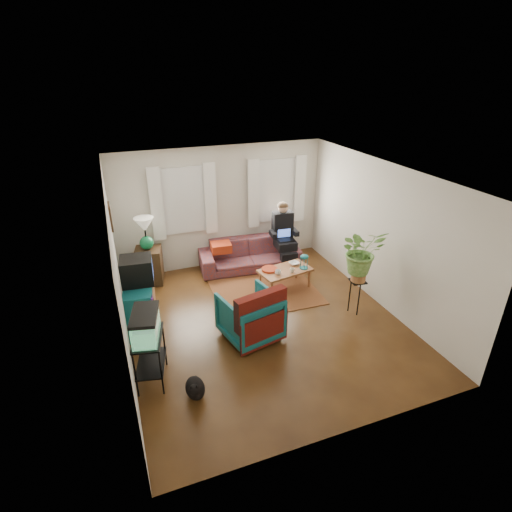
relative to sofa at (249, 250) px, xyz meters
name	(u,v)px	position (x,y,z in m)	size (l,w,h in m)	color
floor	(264,322)	(-0.47, -2.05, -0.42)	(4.50, 5.00, 0.01)	#4F2B14
ceiling	(266,175)	(-0.47, -2.05, 2.18)	(4.50, 5.00, 0.01)	white
wall_back	(221,208)	(-0.47, 0.45, 0.88)	(4.50, 0.01, 2.60)	silver
wall_front	(351,349)	(-0.47, -4.55, 0.88)	(4.50, 0.01, 2.60)	silver
wall_left	(118,279)	(-2.72, -2.05, 0.88)	(0.01, 5.00, 2.60)	silver
wall_right	(382,236)	(1.78, -2.05, 0.88)	(0.01, 5.00, 2.60)	silver
window_left	(183,201)	(-1.27, 0.43, 1.13)	(1.08, 0.04, 1.38)	white
window_right	(276,190)	(0.78, 0.43, 1.13)	(1.08, 0.04, 1.38)	white
curtains_left	(184,202)	(-1.27, 0.35, 1.13)	(1.36, 0.06, 1.50)	white
curtains_right	(277,191)	(0.78, 0.35, 1.13)	(1.36, 0.06, 1.50)	white
picture_frame	(111,216)	(-2.68, -1.20, 1.53)	(0.04, 0.32, 0.40)	#3D2616
area_rug	(265,292)	(-0.07, -1.12, -0.41)	(2.00, 1.60, 0.01)	maroon
sofa	(249,250)	(0.00, 0.00, 0.00)	(2.15, 0.85, 0.84)	brown
seated_person	(284,237)	(0.77, -0.08, 0.22)	(0.54, 0.66, 1.28)	black
side_table	(150,266)	(-2.12, 0.11, -0.05)	(0.51, 0.51, 0.74)	#422419
table_lamp	(146,234)	(-2.12, 0.11, 0.63)	(0.38, 0.38, 0.67)	white
dresser	(140,306)	(-2.46, -1.45, -0.01)	(0.46, 0.91, 0.82)	#135B73
crt_tv	(137,270)	(-2.43, -1.36, 0.62)	(0.50, 0.46, 0.44)	black
aquarium_stand	(151,359)	(-2.47, -2.80, -0.05)	(0.37, 0.67, 0.75)	black
aquarium	(146,325)	(-2.47, -2.80, 0.53)	(0.34, 0.61, 0.39)	#7FD899
black_cat	(195,386)	(-1.97, -3.32, -0.25)	(0.26, 0.40, 0.34)	black
armchair	(250,314)	(-0.83, -2.33, 0.01)	(0.85, 0.79, 0.87)	#12656D
serape_throw	(262,314)	(-0.76, -2.66, 0.20)	(0.87, 0.20, 0.72)	#9E0A0A
coffee_table	(285,279)	(0.35, -1.11, -0.21)	(1.01, 0.55, 0.42)	brown
cup_a	(278,272)	(0.14, -1.24, 0.04)	(0.11, 0.11, 0.09)	white
cup_b	(292,270)	(0.42, -1.26, 0.04)	(0.09, 0.09, 0.09)	beige
bowl	(294,263)	(0.61, -0.97, 0.02)	(0.20, 0.20, 0.05)	white
snack_tray	(270,269)	(0.05, -1.02, 0.02)	(0.31, 0.31, 0.04)	#B21414
birdcage	(304,261)	(0.72, -1.18, 0.15)	(0.17, 0.17, 0.30)	#115B6B
plant_stand	(356,296)	(1.18, -2.33, -0.10)	(0.27, 0.27, 0.65)	black
potted_plant	(361,258)	(1.18, -2.33, 0.67)	(0.74, 0.64, 0.82)	#599947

